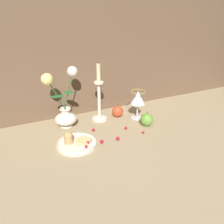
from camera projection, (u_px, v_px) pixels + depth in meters
name	position (u px, v px, depth m)	size (l,w,h in m)	color
ground_plane	(111.00, 127.00, 1.19)	(2.40, 2.40, 0.00)	#9E8966
wall_back	(89.00, 7.00, 1.17)	(2.40, 0.04, 1.20)	brown
vase	(64.00, 108.00, 1.16)	(0.19, 0.12, 0.32)	silver
plate_with_pastries	(76.00, 142.00, 1.02)	(0.19, 0.19, 0.07)	silver
wine_glass	(138.00, 99.00, 1.25)	(0.09, 0.09, 0.17)	silver
candlestick	(99.00, 99.00, 1.23)	(0.09, 0.09, 0.34)	silver
apple_beside_vase	(118.00, 111.00, 1.31)	(0.07, 0.07, 0.08)	#D14223
apple_near_glass	(147.00, 120.00, 1.20)	(0.07, 0.07, 0.08)	#669938
berry_near_plate	(102.00, 141.00, 1.04)	(0.02, 0.02, 0.02)	#AD192D
berry_front_center	(143.00, 132.00, 1.12)	(0.01, 0.01, 0.01)	#AD192D
berry_by_glass_stem	(118.00, 138.00, 1.07)	(0.02, 0.02, 0.02)	#AD192D
berry_under_candlestick	(93.00, 129.00, 1.15)	(0.02, 0.02, 0.02)	#AD192D
berry_far_right	(126.00, 128.00, 1.17)	(0.02, 0.02, 0.02)	#AD192D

